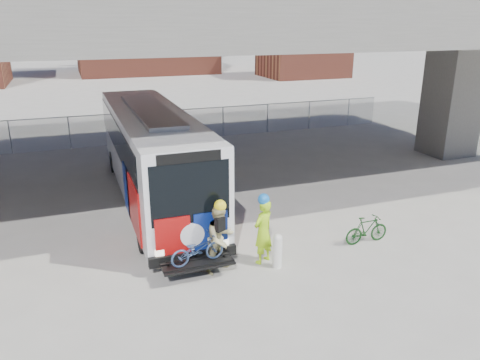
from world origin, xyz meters
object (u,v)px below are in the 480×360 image
cyclist_hivis (263,230)px  cyclist_tan (221,238)px  bollard (277,249)px  bike_parked (367,230)px  bus (152,148)px

cyclist_hivis → cyclist_tan: bearing=-26.4°
bollard → bike_parked: bollard is taller
bus → bollard: size_ratio=12.32×
cyclist_hivis → bus: bearing=-100.0°
bus → cyclist_hivis: (2.06, -6.34, -1.07)m
cyclist_hivis → cyclist_tan: (-1.32, -0.04, -0.02)m
bus → cyclist_tan: size_ratio=5.98×
bus → bike_parked: 8.67m
bus → cyclist_hivis: bus is taller
cyclist_hivis → bike_parked: bearing=152.0°
bus → cyclist_tan: bearing=-83.4°
bollard → cyclist_hivis: (-0.27, 0.43, 0.48)m
cyclist_hivis → cyclist_tan: 1.32m
bike_parked → bus: bearing=41.6°
cyclist_tan → bike_parked: cyclist_tan is taller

